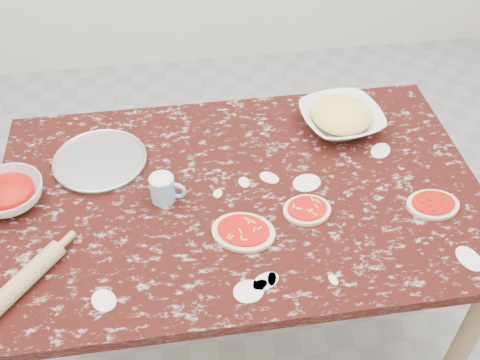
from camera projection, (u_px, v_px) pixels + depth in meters
name	position (u px, v px, depth m)	size (l,w,h in m)	color
ground	(240.00, 314.00, 2.38)	(4.00, 4.00, 0.00)	gray
worktable	(240.00, 208.00, 1.92)	(1.60, 1.00, 0.75)	black
pizza_tray	(100.00, 161.00, 1.95)	(0.32, 0.32, 0.01)	#B2B2B7
sauce_bowl	(9.00, 194.00, 1.80)	(0.22, 0.22, 0.07)	white
cheese_bowl	(341.00, 119.00, 2.07)	(0.29, 0.29, 0.07)	white
flour_mug	(164.00, 188.00, 1.80)	(0.12, 0.08, 0.09)	#89BAE1
pizza_left	(243.00, 232.00, 1.72)	(0.24, 0.21, 0.02)	beige
pizza_mid	(307.00, 210.00, 1.79)	(0.16, 0.14, 0.02)	beige
pizza_right	(433.00, 204.00, 1.80)	(0.17, 0.13, 0.02)	beige
rolling_pin	(24.00, 280.00, 1.57)	(0.05, 0.05, 0.27)	tan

